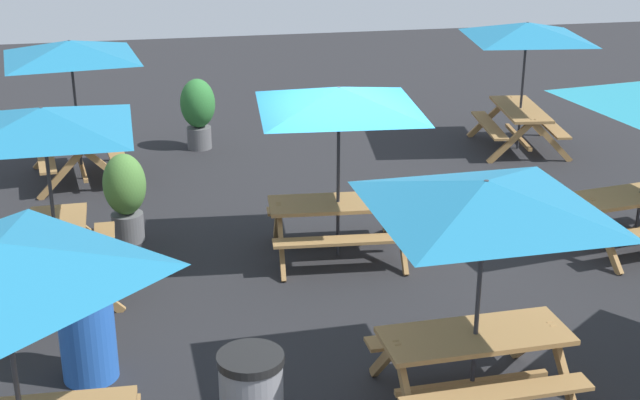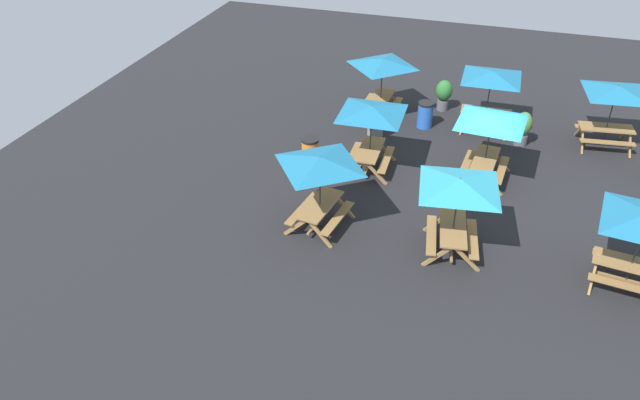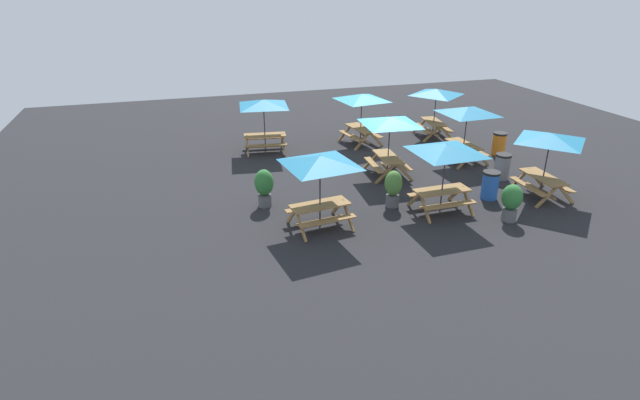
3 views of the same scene
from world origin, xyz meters
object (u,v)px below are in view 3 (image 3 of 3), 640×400
Objects in this scene: trash_bin_blue at (490,185)px; potted_plant_1 at (393,187)px; potted_plant_0 at (512,200)px; picnic_table_4 at (550,142)px; picnic_table_7 at (264,107)px; picnic_table_0 at (436,96)px; potted_plant_2 at (264,186)px; picnic_table_3 at (467,114)px; picnic_table_1 at (320,166)px; trash_bin_gray at (502,166)px; trash_bin_orange at (499,144)px; picnic_table_2 at (362,101)px; picnic_table_5 at (446,153)px; picnic_table_6 at (390,125)px.

potted_plant_1 is (-0.36, -3.48, 0.20)m from trash_bin_blue.
potted_plant_0 is at bearing 56.06° from potted_plant_1.
picnic_table_4 and picnic_table_7 have the same top height.
picnic_table_0 reaches higher than potted_plant_2.
potted_plant_1 is (3.28, -4.67, -1.29)m from picnic_table_3.
trash_bin_gray is (-1.86, 7.76, -1.49)m from picnic_table_1.
potted_plant_2 is (5.57, -9.30, -1.26)m from picnic_table_0.
trash_bin_orange is at bearing 164.84° from picnic_table_4.
picnic_table_7 is (-0.16, -4.41, 0.00)m from picnic_table_2.
trash_bin_gray is at bearing 148.32° from potted_plant_0.
picnic_table_5 is 7.04m from trash_bin_orange.
potted_plant_0 is (5.65, -3.56, 0.19)m from trash_bin_orange.
picnic_table_7 is (-7.72, -0.16, 0.00)m from picnic_table_1.
trash_bin_blue and trash_bin_orange have the same top height.
picnic_table_6 reaches higher than potted_plant_2.
picnic_table_4 is 0.83× the size of picnic_table_5.
trash_bin_orange is (-4.37, 1.35, -1.49)m from picnic_table_4.
trash_bin_gray is 1.00× the size of trash_bin_orange.
picnic_table_6 is at bearing -141.89° from trash_bin_blue.
picnic_table_0 is 10.91m from potted_plant_2.
picnic_table_0 is 5.86m from picnic_table_6.
picnic_table_0 reaches higher than potted_plant_0.
trash_bin_orange is at bearing 38.43° from picnic_table_5.
picnic_table_1 reaches higher than potted_plant_1.
potted_plant_2 reaches higher than potted_plant_0.
picnic_table_4 reaches higher than trash_bin_blue.
picnic_table_0 is 3.74m from picnic_table_2.
picnic_table_0 is at bearing 166.21° from potted_plant_0.
potted_plant_2 is at bearing -107.26° from potted_plant_1.
picnic_table_2 is 2.32× the size of potted_plant_0.
picnic_table_4 and picnic_table_6 have the same top height.
picnic_table_1 is at bearing -37.91° from picnic_table_2.
picnic_table_7 is at bearing -126.48° from trash_bin_gray.
potted_plant_1 is at bearing -123.94° from potted_plant_0.
picnic_table_3 and picnic_table_5 have the same top height.
picnic_table_7 is at bearing -109.44° from trash_bin_orange.
picnic_table_1 is 7.72m from picnic_table_7.
potted_plant_1 is at bearing -77.54° from trash_bin_gray.
picnic_table_3 is at bearing -171.19° from trash_bin_gray.
potted_plant_1 is (6.80, -1.50, -1.29)m from picnic_table_2.
trash_bin_blue is (-0.39, 6.23, -1.49)m from picnic_table_1.
picnic_table_6 is 2.88× the size of trash_bin_gray.
trash_bin_blue is 1.00× the size of trash_bin_gray.
potted_plant_2 is at bearing -53.65° from picnic_table_2.
picnic_table_1 is 2.86× the size of trash_bin_orange.
trash_bin_blue is at bearing 166.08° from potted_plant_0.
picnic_table_2 is at bearing -170.04° from potted_plant_0.
picnic_table_7 reaches higher than trash_bin_blue.
picnic_table_5 is 2.49m from potted_plant_0.
picnic_table_3 is 2.88× the size of trash_bin_gray.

